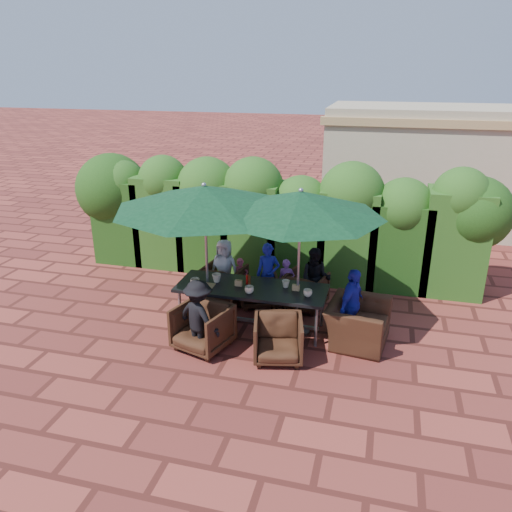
% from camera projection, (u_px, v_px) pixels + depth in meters
% --- Properties ---
extents(ground, '(80.00, 80.00, 0.00)m').
position_uv_depth(ground, '(247.00, 323.00, 8.68)').
color(ground, maroon).
rests_on(ground, ground).
extents(dining_table, '(2.50, 0.90, 0.75)m').
position_uv_depth(dining_table, '(251.00, 291.00, 8.31)').
color(dining_table, black).
rests_on(dining_table, ground).
extents(umbrella_left, '(2.98, 2.98, 2.46)m').
position_uv_depth(umbrella_left, '(204.00, 198.00, 7.97)').
color(umbrella_left, gray).
rests_on(umbrella_left, ground).
extents(umbrella_right, '(2.64, 2.64, 2.46)m').
position_uv_depth(umbrella_right, '(301.00, 204.00, 7.63)').
color(umbrella_right, gray).
rests_on(umbrella_right, ground).
extents(chair_far_left, '(0.83, 0.79, 0.76)m').
position_uv_depth(chair_far_left, '(224.00, 281.00, 9.42)').
color(chair_far_left, black).
rests_on(chair_far_left, ground).
extents(chair_far_mid, '(0.87, 0.84, 0.70)m').
position_uv_depth(chair_far_mid, '(258.00, 287.00, 9.26)').
color(chair_far_mid, black).
rests_on(chair_far_mid, ground).
extents(chair_far_right, '(0.84, 0.80, 0.73)m').
position_uv_depth(chair_far_right, '(305.00, 288.00, 9.15)').
color(chair_far_right, black).
rests_on(chair_far_right, ground).
extents(chair_near_left, '(0.95, 0.92, 0.80)m').
position_uv_depth(chair_near_left, '(202.00, 325.00, 7.78)').
color(chair_near_left, black).
rests_on(chair_near_left, ground).
extents(chair_near_right, '(0.86, 0.82, 0.74)m').
position_uv_depth(chair_near_right, '(278.00, 337.00, 7.50)').
color(chair_near_right, black).
rests_on(chair_near_right, ground).
extents(chair_end_right, '(0.81, 1.13, 0.91)m').
position_uv_depth(chair_end_right, '(358.00, 316.00, 7.93)').
color(chair_end_right, black).
rests_on(chair_end_right, ground).
extents(adult_far_left, '(0.61, 0.41, 1.16)m').
position_uv_depth(adult_far_left, '(225.00, 269.00, 9.47)').
color(adult_far_left, silver).
rests_on(adult_far_left, ground).
extents(adult_far_mid, '(0.48, 0.42, 1.19)m').
position_uv_depth(adult_far_mid, '(268.00, 275.00, 9.15)').
color(adult_far_mid, '#1D22A2').
rests_on(adult_far_mid, ground).
extents(adult_far_right, '(0.56, 0.34, 1.16)m').
position_uv_depth(adult_far_right, '(316.00, 279.00, 9.02)').
color(adult_far_right, black).
rests_on(adult_far_right, ground).
extents(adult_near_left, '(0.84, 0.64, 1.20)m').
position_uv_depth(adult_near_left, '(199.00, 317.00, 7.61)').
color(adult_near_left, black).
rests_on(adult_near_left, ground).
extents(adult_end_right, '(0.59, 0.80, 1.23)m').
position_uv_depth(adult_end_right, '(352.00, 305.00, 7.95)').
color(adult_end_right, '#1D22A2').
rests_on(adult_end_right, ground).
extents(child_left, '(0.33, 0.29, 0.80)m').
position_uv_depth(child_left, '(241.00, 278.00, 9.49)').
color(child_left, '#CB4763').
rests_on(child_left, ground).
extents(child_right, '(0.34, 0.29, 0.87)m').
position_uv_depth(child_right, '(286.00, 282.00, 9.26)').
color(child_right, '#A353B5').
rests_on(child_right, ground).
extents(pedestrian_a, '(1.69, 0.69, 1.77)m').
position_uv_depth(pedestrian_a, '(365.00, 217.00, 11.65)').
color(pedestrian_a, green).
rests_on(pedestrian_a, ground).
extents(pedestrian_b, '(0.80, 0.51, 1.64)m').
position_uv_depth(pedestrian_b, '(391.00, 217.00, 11.87)').
color(pedestrian_b, '#CB4763').
rests_on(pedestrian_b, ground).
extents(pedestrian_c, '(1.15, 0.88, 1.63)m').
position_uv_depth(pedestrian_c, '(444.00, 221.00, 11.57)').
color(pedestrian_c, '#9D9CA4').
rests_on(pedestrian_c, ground).
extents(cup_a, '(0.16, 0.16, 0.13)m').
position_uv_depth(cup_a, '(195.00, 282.00, 8.32)').
color(cup_a, beige).
rests_on(cup_a, dining_table).
extents(cup_b, '(0.15, 0.15, 0.14)m').
position_uv_depth(cup_b, '(217.00, 278.00, 8.46)').
color(cup_b, beige).
rests_on(cup_b, dining_table).
extents(cup_c, '(0.15, 0.15, 0.12)m').
position_uv_depth(cup_c, '(249.00, 290.00, 8.04)').
color(cup_c, beige).
rests_on(cup_c, dining_table).
extents(cup_d, '(0.13, 0.13, 0.12)m').
position_uv_depth(cup_d, '(286.00, 284.00, 8.25)').
color(cup_d, beige).
rests_on(cup_d, dining_table).
extents(cup_e, '(0.14, 0.14, 0.11)m').
position_uv_depth(cup_e, '(308.00, 293.00, 7.93)').
color(cup_e, beige).
rests_on(cup_e, dining_table).
extents(ketchup_bottle, '(0.04, 0.04, 0.17)m').
position_uv_depth(ketchup_bottle, '(247.00, 280.00, 8.36)').
color(ketchup_bottle, '#B20C0A').
rests_on(ketchup_bottle, dining_table).
extents(sauce_bottle, '(0.04, 0.04, 0.17)m').
position_uv_depth(sauce_bottle, '(249.00, 281.00, 8.32)').
color(sauce_bottle, '#4C230C').
rests_on(sauce_bottle, dining_table).
extents(serving_tray, '(0.35, 0.25, 0.02)m').
position_uv_depth(serving_tray, '(203.00, 286.00, 8.31)').
color(serving_tray, '#9D7B4C').
rests_on(serving_tray, dining_table).
extents(number_block_left, '(0.12, 0.06, 0.10)m').
position_uv_depth(number_block_left, '(239.00, 283.00, 8.31)').
color(number_block_left, tan).
rests_on(number_block_left, dining_table).
extents(number_block_right, '(0.12, 0.06, 0.10)m').
position_uv_depth(number_block_right, '(296.00, 288.00, 8.14)').
color(number_block_right, tan).
rests_on(number_block_right, dining_table).
extents(hedge_wall, '(9.10, 1.60, 2.48)m').
position_uv_depth(hedge_wall, '(271.00, 211.00, 10.32)').
color(hedge_wall, '#16350E').
rests_on(hedge_wall, ground).
extents(building, '(6.20, 3.08, 3.20)m').
position_uv_depth(building, '(439.00, 167.00, 13.59)').
color(building, tan).
rests_on(building, ground).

